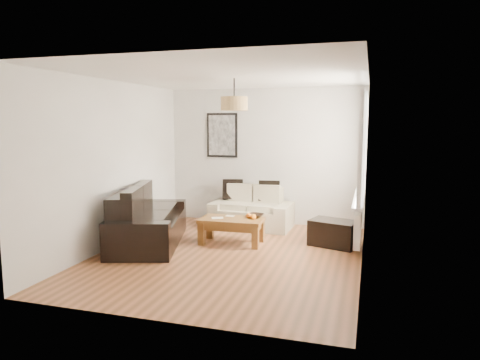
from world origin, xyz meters
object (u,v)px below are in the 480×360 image
(sofa_leather, at_px, (149,218))
(coffee_table, at_px, (232,231))
(loveseat_cream, at_px, (252,208))
(ottoman, at_px, (334,233))

(sofa_leather, bearing_deg, coffee_table, -89.49)
(loveseat_cream, relative_size, ottoman, 2.05)
(sofa_leather, xyz_separation_m, coffee_table, (1.28, 0.40, -0.22))
(coffee_table, bearing_deg, sofa_leather, -162.85)
(sofa_leather, distance_m, ottoman, 2.98)
(loveseat_cream, xyz_separation_m, ottoman, (1.58, -0.82, -0.16))
(sofa_leather, xyz_separation_m, ottoman, (2.88, 0.73, -0.22))
(loveseat_cream, xyz_separation_m, coffee_table, (-0.02, -1.15, -0.16))
(coffee_table, height_order, ottoman, coffee_table)
(loveseat_cream, distance_m, sofa_leather, 2.02)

